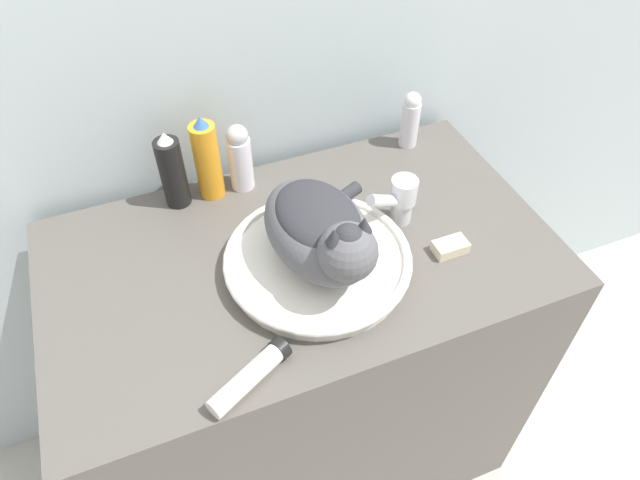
{
  "coord_description": "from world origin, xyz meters",
  "views": [
    {
      "loc": [
        -0.25,
        -0.44,
        1.71
      ],
      "look_at": [
        0.02,
        0.23,
        0.96
      ],
      "focal_mm": 32.0,
      "sensor_mm": 36.0,
      "label": 1
    }
  ],
  "objects_px": {
    "faucet": "(400,199)",
    "deodorant_stick": "(410,119)",
    "soap_bar": "(450,247)",
    "spray_bottle_trigger": "(207,160)",
    "cat": "(322,230)",
    "hairspray_can_black": "(172,172)",
    "cream_tube": "(251,376)",
    "lotion_bottle_white": "(240,157)"
  },
  "relations": [
    {
      "from": "faucet",
      "to": "deodorant_stick",
      "type": "bearing_deg",
      "value": -138.38
    },
    {
      "from": "deodorant_stick",
      "to": "soap_bar",
      "type": "distance_m",
      "value": 0.36
    },
    {
      "from": "soap_bar",
      "to": "spray_bottle_trigger",
      "type": "bearing_deg",
      "value": 138.71
    },
    {
      "from": "cat",
      "to": "hairspray_can_black",
      "type": "distance_m",
      "value": 0.37
    },
    {
      "from": "soap_bar",
      "to": "cream_tube",
      "type": "bearing_deg",
      "value": -163.68
    },
    {
      "from": "cat",
      "to": "faucet",
      "type": "distance_m",
      "value": 0.22
    },
    {
      "from": "hairspray_can_black",
      "to": "lotion_bottle_white",
      "type": "distance_m",
      "value": 0.15
    },
    {
      "from": "faucet",
      "to": "hairspray_can_black",
      "type": "relative_size",
      "value": 0.69
    },
    {
      "from": "cream_tube",
      "to": "lotion_bottle_white",
      "type": "bearing_deg",
      "value": 75.08
    },
    {
      "from": "cat",
      "to": "hairspray_can_black",
      "type": "relative_size",
      "value": 1.68
    },
    {
      "from": "faucet",
      "to": "spray_bottle_trigger",
      "type": "bearing_deg",
      "value": -50.7
    },
    {
      "from": "cat",
      "to": "lotion_bottle_white",
      "type": "distance_m",
      "value": 0.32
    },
    {
      "from": "spray_bottle_trigger",
      "to": "cream_tube",
      "type": "distance_m",
      "value": 0.49
    },
    {
      "from": "deodorant_stick",
      "to": "cream_tube",
      "type": "relative_size",
      "value": 0.88
    },
    {
      "from": "cat",
      "to": "lotion_bottle_white",
      "type": "height_order",
      "value": "cat"
    },
    {
      "from": "faucet",
      "to": "deodorant_stick",
      "type": "height_order",
      "value": "deodorant_stick"
    },
    {
      "from": "deodorant_stick",
      "to": "soap_bar",
      "type": "relative_size",
      "value": 2.08
    },
    {
      "from": "hairspray_can_black",
      "to": "cream_tube",
      "type": "height_order",
      "value": "hairspray_can_black"
    },
    {
      "from": "faucet",
      "to": "deodorant_stick",
      "type": "distance_m",
      "value": 0.28
    },
    {
      "from": "cream_tube",
      "to": "soap_bar",
      "type": "relative_size",
      "value": 2.36
    },
    {
      "from": "faucet",
      "to": "hairspray_can_black",
      "type": "height_order",
      "value": "hairspray_can_black"
    },
    {
      "from": "cat",
      "to": "faucet",
      "type": "bearing_deg",
      "value": 103.69
    },
    {
      "from": "hairspray_can_black",
      "to": "deodorant_stick",
      "type": "height_order",
      "value": "hairspray_can_black"
    },
    {
      "from": "spray_bottle_trigger",
      "to": "cream_tube",
      "type": "relative_size",
      "value": 1.24
    },
    {
      "from": "cat",
      "to": "hairspray_can_black",
      "type": "height_order",
      "value": "cat"
    },
    {
      "from": "hairspray_can_black",
      "to": "lotion_bottle_white",
      "type": "bearing_deg",
      "value": 0.0
    },
    {
      "from": "deodorant_stick",
      "to": "lotion_bottle_white",
      "type": "xyz_separation_m",
      "value": [
        -0.42,
        0.0,
        0.01
      ]
    },
    {
      "from": "cat",
      "to": "deodorant_stick",
      "type": "xyz_separation_m",
      "value": [
        0.35,
        0.31,
        -0.05
      ]
    },
    {
      "from": "lotion_bottle_white",
      "to": "hairspray_can_black",
      "type": "bearing_deg",
      "value": 180.0
    },
    {
      "from": "deodorant_stick",
      "to": "spray_bottle_trigger",
      "type": "relative_size",
      "value": 0.71
    },
    {
      "from": "spray_bottle_trigger",
      "to": "soap_bar",
      "type": "height_order",
      "value": "spray_bottle_trigger"
    },
    {
      "from": "cat",
      "to": "hairspray_can_black",
      "type": "bearing_deg",
      "value": -151.37
    },
    {
      "from": "hairspray_can_black",
      "to": "cream_tube",
      "type": "relative_size",
      "value": 1.13
    },
    {
      "from": "deodorant_stick",
      "to": "faucet",
      "type": "bearing_deg",
      "value": -122.27
    },
    {
      "from": "cat",
      "to": "lotion_bottle_white",
      "type": "bearing_deg",
      "value": -173.77
    },
    {
      "from": "cream_tube",
      "to": "spray_bottle_trigger",
      "type": "bearing_deg",
      "value": 83.05
    },
    {
      "from": "spray_bottle_trigger",
      "to": "soap_bar",
      "type": "relative_size",
      "value": 2.93
    },
    {
      "from": "deodorant_stick",
      "to": "cat",
      "type": "bearing_deg",
      "value": -138.71
    },
    {
      "from": "soap_bar",
      "to": "lotion_bottle_white",
      "type": "bearing_deg",
      "value": 133.18
    },
    {
      "from": "spray_bottle_trigger",
      "to": "soap_bar",
      "type": "xyz_separation_m",
      "value": [
        0.4,
        -0.35,
        -0.08
      ]
    },
    {
      "from": "lotion_bottle_white",
      "to": "soap_bar",
      "type": "relative_size",
      "value": 2.34
    },
    {
      "from": "deodorant_stick",
      "to": "spray_bottle_trigger",
      "type": "height_order",
      "value": "spray_bottle_trigger"
    }
  ]
}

